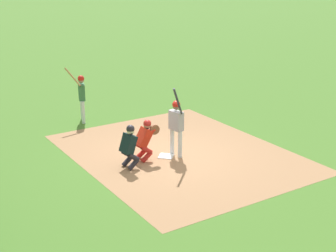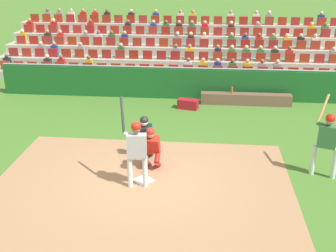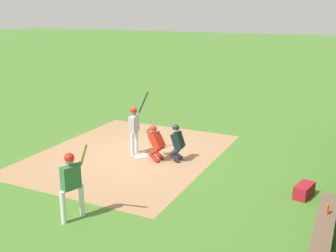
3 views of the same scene
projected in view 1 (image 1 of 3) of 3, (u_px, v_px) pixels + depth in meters
The scene contains 7 objects.
ground_plane at pixel (166, 156), 15.15m from camera, with size 160.00×160.00×0.00m, color #447128.
infield_dirt_patch at pixel (180, 153), 15.40m from camera, with size 7.58×6.02×0.01m, color #A17652.
home_plate_marker at pixel (166, 156), 15.14m from camera, with size 0.44×0.44×0.02m, color white.
batter_at_plate at pixel (176, 122), 14.87m from camera, with size 0.71×0.53×2.26m.
catcher_crouching at pixel (145, 138), 14.68m from camera, with size 0.48×0.71×1.27m.
home_plate_umpire at pixel (129, 145), 14.11m from camera, with size 0.49×0.49×1.31m.
on_deck_batter at pixel (81, 93), 18.14m from camera, with size 0.66×0.79×2.09m.
Camera 1 is at (11.87, -7.56, 5.68)m, focal length 52.92 mm.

